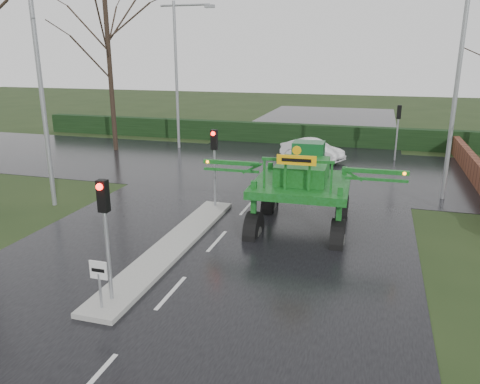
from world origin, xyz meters
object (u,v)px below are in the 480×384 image
(street_light_left_near, at_px, (45,69))
(crop_sprayer, at_px, (255,180))
(keep_left_sign, at_px, (99,277))
(traffic_signal_near, at_px, (105,215))
(traffic_signal_far, at_px, (398,120))
(white_sedan, at_px, (312,161))
(street_light_right, at_px, (451,68))
(traffic_signal_mid, at_px, (214,152))
(street_light_left_far, at_px, (180,63))

(street_light_left_near, relative_size, crop_sprayer, 1.27)
(keep_left_sign, xyz_separation_m, traffic_signal_near, (0.00, 0.49, 1.53))
(keep_left_sign, distance_m, traffic_signal_near, 1.61)
(crop_sprayer, bearing_deg, traffic_signal_far, 68.09)
(traffic_signal_near, height_order, crop_sprayer, crop_sprayer)
(street_light_left_near, bearing_deg, keep_left_sign, -47.41)
(crop_sprayer, distance_m, white_sedan, 13.30)
(street_light_right, height_order, white_sedan, street_light_right)
(traffic_signal_near, distance_m, traffic_signal_mid, 8.50)
(keep_left_sign, relative_size, traffic_signal_near, 0.38)
(keep_left_sign, height_order, street_light_right, street_light_right)
(street_light_right, relative_size, crop_sprayer, 1.27)
(traffic_signal_mid, xyz_separation_m, street_light_right, (9.49, 4.51, 3.40))
(traffic_signal_near, height_order, street_light_left_far, street_light_left_far)
(traffic_signal_far, bearing_deg, crop_sprayer, 69.74)
(street_light_left_far, bearing_deg, traffic_signal_far, 0.03)
(crop_sprayer, bearing_deg, street_light_left_far, 120.61)
(street_light_left_near, distance_m, street_light_right, 17.45)
(traffic_signal_near, relative_size, crop_sprayer, 0.45)
(traffic_signal_far, relative_size, street_light_left_near, 0.35)
(street_light_left_far, xyz_separation_m, white_sedan, (9.61, -1.55, -5.99))
(traffic_signal_mid, height_order, street_light_left_near, street_light_left_near)
(traffic_signal_far, distance_m, street_light_left_far, 15.08)
(white_sedan, bearing_deg, street_light_right, -109.05)
(traffic_signal_mid, distance_m, street_light_left_far, 14.68)
(keep_left_sign, relative_size, street_light_left_near, 0.14)
(white_sedan, bearing_deg, traffic_signal_far, -48.47)
(street_light_right, bearing_deg, keep_left_sign, -125.12)
(traffic_signal_near, bearing_deg, crop_sprayer, 69.40)
(traffic_signal_mid, distance_m, street_light_right, 11.05)
(traffic_signal_mid, height_order, white_sedan, traffic_signal_mid)
(keep_left_sign, distance_m, street_light_right, 17.23)
(keep_left_sign, distance_m, traffic_signal_mid, 9.12)
(street_light_left_near, bearing_deg, street_light_left_far, 90.00)
(crop_sprayer, xyz_separation_m, white_sedan, (0.33, 13.13, -2.07))
(street_light_left_far, distance_m, white_sedan, 11.43)
(street_light_right, relative_size, white_sedan, 2.44)
(traffic_signal_far, bearing_deg, street_light_left_far, 0.03)
(street_light_left_far, bearing_deg, street_light_right, -26.02)
(traffic_signal_near, bearing_deg, white_sedan, 82.07)
(keep_left_sign, height_order, crop_sprayer, crop_sprayer)
(street_light_left_near, height_order, street_light_left_far, same)
(traffic_signal_near, relative_size, traffic_signal_far, 1.00)
(crop_sprayer, bearing_deg, keep_left_sign, -110.88)
(traffic_signal_mid, height_order, street_light_right, street_light_right)
(traffic_signal_mid, bearing_deg, street_light_left_near, -167.79)
(traffic_signal_near, xyz_separation_m, street_light_right, (9.49, 13.01, 3.40))
(street_light_left_near, bearing_deg, traffic_signal_far, 43.63)
(traffic_signal_far, xyz_separation_m, street_light_right, (1.69, -8.01, 3.40))
(traffic_signal_near, xyz_separation_m, crop_sprayer, (2.38, 6.32, -0.52))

